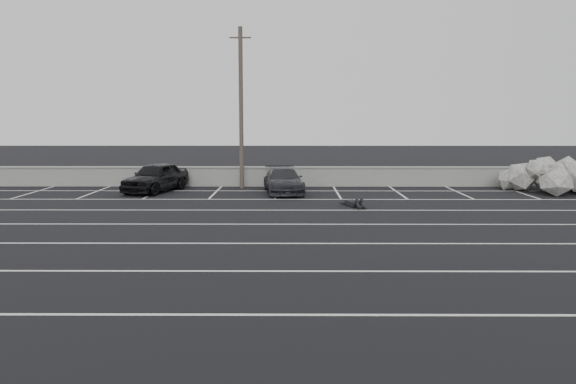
{
  "coord_description": "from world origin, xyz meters",
  "views": [
    {
      "loc": [
        -1.28,
        -16.0,
        3.61
      ],
      "look_at": [
        -1.38,
        3.94,
        1.0
      ],
      "focal_mm": 35.0,
      "sensor_mm": 36.0,
      "label": 1
    }
  ],
  "objects_px": {
    "trash_bin": "(510,179)",
    "riprap_pile": "(560,179)",
    "car_left": "(156,177)",
    "car_right": "(283,181)",
    "utility_pole": "(241,108)",
    "person": "(352,201)"
  },
  "relations": [
    {
      "from": "car_right",
      "to": "trash_bin",
      "type": "height_order",
      "value": "car_right"
    },
    {
      "from": "car_left",
      "to": "riprap_pile",
      "type": "xyz_separation_m",
      "value": [
        20.08,
        0.12,
        -0.11
      ]
    },
    {
      "from": "trash_bin",
      "to": "person",
      "type": "xyz_separation_m",
      "value": [
        -9.08,
        -6.46,
        -0.21
      ]
    },
    {
      "from": "car_right",
      "to": "riprap_pile",
      "type": "height_order",
      "value": "riprap_pile"
    },
    {
      "from": "trash_bin",
      "to": "riprap_pile",
      "type": "relative_size",
      "value": 0.15
    },
    {
      "from": "riprap_pile",
      "to": "person",
      "type": "bearing_deg",
      "value": -156.96
    },
    {
      "from": "car_right",
      "to": "utility_pole",
      "type": "height_order",
      "value": "utility_pole"
    },
    {
      "from": "car_left",
      "to": "trash_bin",
      "type": "distance_m",
      "value": 18.44
    },
    {
      "from": "trash_bin",
      "to": "riprap_pile",
      "type": "distance_m",
      "value": 2.56
    },
    {
      "from": "trash_bin",
      "to": "riprap_pile",
      "type": "height_order",
      "value": "riprap_pile"
    },
    {
      "from": "riprap_pile",
      "to": "car_left",
      "type": "bearing_deg",
      "value": -179.67
    },
    {
      "from": "car_left",
      "to": "riprap_pile",
      "type": "distance_m",
      "value": 20.08
    },
    {
      "from": "car_left",
      "to": "trash_bin",
      "type": "bearing_deg",
      "value": 24.35
    },
    {
      "from": "utility_pole",
      "to": "trash_bin",
      "type": "height_order",
      "value": "utility_pole"
    },
    {
      "from": "car_left",
      "to": "person",
      "type": "xyz_separation_m",
      "value": [
        9.25,
        -4.49,
        -0.52
      ]
    },
    {
      "from": "car_left",
      "to": "car_right",
      "type": "distance_m",
      "value": 6.36
    },
    {
      "from": "car_right",
      "to": "person",
      "type": "distance_m",
      "value": 5.0
    },
    {
      "from": "utility_pole",
      "to": "person",
      "type": "bearing_deg",
      "value": -49.86
    },
    {
      "from": "car_right",
      "to": "person",
      "type": "bearing_deg",
      "value": -61.36
    },
    {
      "from": "car_right",
      "to": "riprap_pile",
      "type": "xyz_separation_m",
      "value": [
        13.74,
        0.56,
        0.0
      ]
    },
    {
      "from": "car_right",
      "to": "utility_pole",
      "type": "relative_size",
      "value": 0.52
    },
    {
      "from": "car_right",
      "to": "riprap_pile",
      "type": "relative_size",
      "value": 0.76
    }
  ]
}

